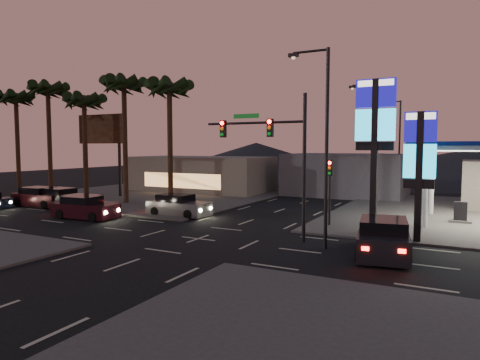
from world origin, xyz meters
The scene contains 26 objects.
ground centered at (0.00, 0.00, 0.00)m, with size 140.00×140.00×0.00m, color black.
corner_lot_nw centered at (-16.00, 16.00, 0.06)m, with size 24.00×24.00×0.12m, color #47443F.
pylon_sign_tall centered at (8.50, 5.50, 6.39)m, with size 2.20×0.35×9.00m.
pylon_sign_short centered at (11.00, 4.50, 4.66)m, with size 1.60×0.35×7.00m.
traffic_signal_mast centered at (3.76, 1.99, 5.23)m, with size 6.10×0.39×8.00m.
pedestal_signal centered at (5.50, 6.98, 2.92)m, with size 0.32×0.39×4.30m.
streetlight_near centered at (6.79, 1.00, 5.72)m, with size 2.14×0.25×10.00m.
streetlight_mid centered at (6.79, 14.00, 5.72)m, with size 2.14×0.25×10.00m.
streetlight_far centered at (6.79, 28.00, 5.72)m, with size 2.14×0.25×10.00m.
palm_a centered at (-9.00, 9.50, 9.43)m, with size 4.41×4.41×10.86m.
palm_b centered at (-14.00, 9.50, 9.97)m, with size 4.41×4.41×11.46m.
palm_c centered at (-19.00, 9.50, 8.88)m, with size 4.41×4.41×10.26m.
palm_d centered at (-24.00, 9.50, 10.15)m, with size 4.41×4.41×11.66m.
palm_e centered at (-29.00, 9.50, 9.61)m, with size 4.41×4.41×11.06m.
billboard centered at (-20.50, 13.00, 6.33)m, with size 6.00×0.30×8.50m.
building_far_west centered at (-14.00, 22.00, 2.00)m, with size 16.00×8.00×4.00m, color #726B5B.
building_far_mid centered at (2.00, 26.00, 2.20)m, with size 12.00×9.00×4.40m, color #4C4C51.
hill_left centered at (-25.00, 60.00, 3.00)m, with size 40.00×40.00×6.00m, color black.
hill_right centered at (15.00, 60.00, 2.50)m, with size 50.00×50.00×5.00m, color black.
hill_center centered at (0.00, 60.00, 2.00)m, with size 60.00×60.00×4.00m, color black.
car_lane_a_front centered at (-11.86, 2.72, 0.73)m, with size 4.95×2.28×1.58m.
car_lane_a_mid centered at (-11.02, 2.00, 0.75)m, with size 5.04×2.34×1.61m.
car_lane_b_front centered at (-5.73, 6.06, 0.74)m, with size 4.98×2.22×1.60m.
car_lane_b_mid centered at (-17.21, 5.04, 0.77)m, with size 5.13×2.28×1.65m.
car_lane_b_rear centered at (-19.40, 4.72, 0.77)m, with size 5.22×2.38×1.67m.
suv_station centered at (9.80, 1.07, 0.83)m, with size 3.08×5.64×1.79m.
Camera 1 is at (13.05, -19.86, 5.15)m, focal length 32.00 mm.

